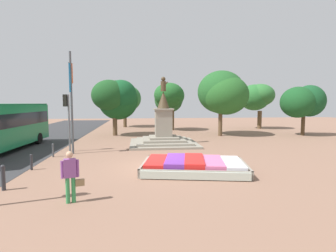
{
  "coord_description": "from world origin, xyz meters",
  "views": [
    {
      "loc": [
        -0.98,
        -13.38,
        3.28
      ],
      "look_at": [
        0.86,
        3.11,
        1.81
      ],
      "focal_mm": 28.0,
      "sensor_mm": 36.0,
      "label": 1
    }
  ],
  "objects_px": {
    "statue_monument": "(163,132)",
    "kerb_bollard_south": "(3,177)",
    "kerb_bollard_mid_a": "(31,162)",
    "pedestrian_with_handbag": "(71,174)",
    "traffic_light_mid_block": "(67,112)",
    "banner_pole": "(71,99)",
    "flower_planter": "(193,166)",
    "kerb_bollard_mid_b": "(53,150)"
  },
  "relations": [
    {
      "from": "statue_monument",
      "to": "kerb_bollard_south",
      "type": "bearing_deg",
      "value": -124.31
    },
    {
      "from": "kerb_bollard_mid_a",
      "to": "pedestrian_with_handbag",
      "type": "bearing_deg",
      "value": -56.57
    },
    {
      "from": "traffic_light_mid_block",
      "to": "banner_pole",
      "type": "height_order",
      "value": "banner_pole"
    },
    {
      "from": "statue_monument",
      "to": "kerb_bollard_south",
      "type": "distance_m",
      "value": 12.42
    },
    {
      "from": "traffic_light_mid_block",
      "to": "flower_planter",
      "type": "bearing_deg",
      "value": -39.31
    },
    {
      "from": "statue_monument",
      "to": "banner_pole",
      "type": "distance_m",
      "value": 7.41
    },
    {
      "from": "kerb_bollard_mid_a",
      "to": "traffic_light_mid_block",
      "type": "bearing_deg",
      "value": 84.25
    },
    {
      "from": "flower_planter",
      "to": "pedestrian_with_handbag",
      "type": "bearing_deg",
      "value": -144.43
    },
    {
      "from": "flower_planter",
      "to": "statue_monument",
      "type": "relative_size",
      "value": 1.02
    },
    {
      "from": "kerb_bollard_mid_a",
      "to": "banner_pole",
      "type": "bearing_deg",
      "value": 76.17
    },
    {
      "from": "banner_pole",
      "to": "traffic_light_mid_block",
      "type": "bearing_deg",
      "value": 121.3
    },
    {
      "from": "banner_pole",
      "to": "kerb_bollard_mid_b",
      "type": "relative_size",
      "value": 7.85
    },
    {
      "from": "statue_monument",
      "to": "traffic_light_mid_block",
      "type": "relative_size",
      "value": 1.38
    },
    {
      "from": "flower_planter",
      "to": "banner_pole",
      "type": "relative_size",
      "value": 0.83
    },
    {
      "from": "pedestrian_with_handbag",
      "to": "flower_planter",
      "type": "bearing_deg",
      "value": 35.57
    },
    {
      "from": "statue_monument",
      "to": "kerb_bollard_south",
      "type": "relative_size",
      "value": 5.42
    },
    {
      "from": "kerb_bollard_mid_b",
      "to": "kerb_bollard_south",
      "type": "bearing_deg",
      "value": -88.85
    },
    {
      "from": "pedestrian_with_handbag",
      "to": "kerb_bollard_south",
      "type": "bearing_deg",
      "value": 151.52
    },
    {
      "from": "traffic_light_mid_block",
      "to": "kerb_bollard_south",
      "type": "relative_size",
      "value": 3.92
    },
    {
      "from": "banner_pole",
      "to": "kerb_bollard_mid_a",
      "type": "relative_size",
      "value": 8.22
    },
    {
      "from": "flower_planter",
      "to": "kerb_bollard_mid_b",
      "type": "relative_size",
      "value": 6.53
    },
    {
      "from": "flower_planter",
      "to": "kerb_bollard_mid_a",
      "type": "xyz_separation_m",
      "value": [
        -7.83,
        1.13,
        0.14
      ]
    },
    {
      "from": "traffic_light_mid_block",
      "to": "kerb_bollard_mid_b",
      "type": "bearing_deg",
      "value": -104.06
    },
    {
      "from": "flower_planter",
      "to": "traffic_light_mid_block",
      "type": "distance_m",
      "value": 9.79
    },
    {
      "from": "kerb_bollard_south",
      "to": "kerb_bollard_mid_a",
      "type": "xyz_separation_m",
      "value": [
        -0.17,
        3.03,
        -0.1
      ]
    },
    {
      "from": "kerb_bollard_south",
      "to": "kerb_bollard_mid_a",
      "type": "distance_m",
      "value": 3.03
    },
    {
      "from": "flower_planter",
      "to": "kerb_bollard_south",
      "type": "distance_m",
      "value": 7.9
    },
    {
      "from": "banner_pole",
      "to": "kerb_bollard_mid_b",
      "type": "xyz_separation_m",
      "value": [
        -0.95,
        -0.95,
        -3.11
      ]
    },
    {
      "from": "banner_pole",
      "to": "kerb_bollard_mid_a",
      "type": "bearing_deg",
      "value": -103.83
    },
    {
      "from": "banner_pole",
      "to": "pedestrian_with_handbag",
      "type": "relative_size",
      "value": 3.77
    },
    {
      "from": "flower_planter",
      "to": "kerb_bollard_mid_a",
      "type": "bearing_deg",
      "value": 171.8
    },
    {
      "from": "statue_monument",
      "to": "kerb_bollard_mid_b",
      "type": "bearing_deg",
      "value": -149.92
    },
    {
      "from": "banner_pole",
      "to": "kerb_bollard_south",
      "type": "bearing_deg",
      "value": -96.67
    },
    {
      "from": "kerb_bollard_south",
      "to": "kerb_bollard_mid_b",
      "type": "relative_size",
      "value": 1.18
    },
    {
      "from": "traffic_light_mid_block",
      "to": "kerb_bollard_mid_b",
      "type": "relative_size",
      "value": 4.63
    },
    {
      "from": "kerb_bollard_mid_b",
      "to": "banner_pole",
      "type": "bearing_deg",
      "value": 44.85
    },
    {
      "from": "flower_planter",
      "to": "banner_pole",
      "type": "distance_m",
      "value": 9.18
    },
    {
      "from": "pedestrian_with_handbag",
      "to": "kerb_bollard_south",
      "type": "distance_m",
      "value": 3.27
    },
    {
      "from": "flower_planter",
      "to": "statue_monument",
      "type": "bearing_deg",
      "value": 94.54
    },
    {
      "from": "kerb_bollard_south",
      "to": "kerb_bollard_mid_a",
      "type": "height_order",
      "value": "kerb_bollard_south"
    },
    {
      "from": "traffic_light_mid_block",
      "to": "banner_pole",
      "type": "xyz_separation_m",
      "value": [
        0.51,
        -0.83,
        0.86
      ]
    },
    {
      "from": "kerb_bollard_mid_b",
      "to": "statue_monument",
      "type": "bearing_deg",
      "value": 30.08
    }
  ]
}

